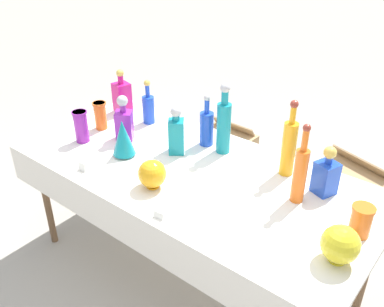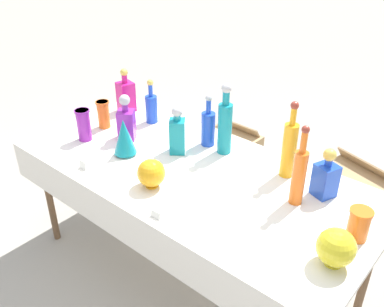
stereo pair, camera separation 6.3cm
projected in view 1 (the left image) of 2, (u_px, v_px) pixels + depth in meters
name	position (u px, v px, depth m)	size (l,w,h in m)	color
ground_plane	(192.00, 270.00, 2.71)	(40.00, 40.00, 0.00)	#A0998C
display_table	(189.00, 179.00, 2.34)	(2.03, 0.96, 0.76)	white
tall_bottle_0	(207.00, 127.00, 2.52)	(0.08, 0.08, 0.32)	blue
tall_bottle_1	(148.00, 107.00, 2.78)	(0.08, 0.08, 0.30)	blue
tall_bottle_2	(300.00, 172.00, 2.01)	(0.07, 0.07, 0.41)	orange
tall_bottle_3	(289.00, 146.00, 2.21)	(0.07, 0.07, 0.42)	orange
tall_bottle_4	(224.00, 124.00, 2.41)	(0.08, 0.08, 0.42)	teal
square_decanter_0	(124.00, 122.00, 2.57)	(0.14, 0.14, 0.29)	purple
square_decanter_1	(122.00, 96.00, 2.93)	(0.12, 0.12, 0.30)	#C61972
square_decanter_2	(326.00, 174.00, 2.09)	(0.13, 0.13, 0.26)	blue
square_decanter_3	(176.00, 133.00, 2.43)	(0.12, 0.12, 0.29)	teal
slender_vase_0	(361.00, 220.00, 1.83)	(0.10, 0.10, 0.15)	orange
slender_vase_1	(100.00, 115.00, 2.71)	(0.09, 0.09, 0.18)	orange
slender_vase_2	(81.00, 126.00, 2.56)	(0.09, 0.09, 0.20)	purple
fluted_vase_0	(123.00, 138.00, 2.41)	(0.13, 0.13, 0.22)	teal
round_bowl_0	(340.00, 244.00, 1.69)	(0.16, 0.16, 0.17)	yellow
round_bowl_1	(152.00, 174.00, 2.14)	(0.14, 0.14, 0.15)	orange
price_tag_left	(159.00, 215.00, 1.96)	(0.06, 0.01, 0.03)	white
price_tag_center	(82.00, 167.00, 2.31)	(0.05, 0.01, 0.05)	white
cardboard_box_behind_left	(350.00, 194.00, 3.09)	(0.58, 0.44, 0.47)	tan
cardboard_box_behind_right	(227.00, 147.00, 3.82)	(0.48, 0.33, 0.35)	tan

